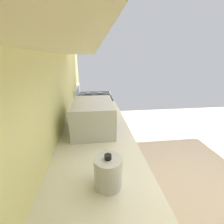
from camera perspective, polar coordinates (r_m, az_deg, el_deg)
The scene contains 7 objects.
ground_plane at distance 2.39m, azimuth 33.90°, elevation -24.07°, with size 6.20×6.20×0.00m, color beige.
wall_back at distance 1.29m, azimuth -23.60°, elevation 11.61°, with size 4.00×0.12×2.77m, color #E0D988.
counter_run at distance 1.34m, azimuth -4.69°, elevation -34.42°, with size 2.99×0.64×0.89m.
oven_range at distance 2.84m, azimuth -6.32°, elevation -2.62°, with size 0.71×0.62×1.07m.
microwave at distance 1.42m, azimuth -6.98°, elevation -1.51°, with size 0.51×0.37×0.27m.
bowl at distance 2.05m, azimuth -5.01°, elevation 2.21°, with size 0.18×0.18×0.05m.
kettle at distance 0.85m, azimuth -1.48°, elevation -21.42°, with size 0.20×0.14×0.19m.
Camera 1 is at (-1.23, 1.38, 1.53)m, focal length 24.56 mm.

